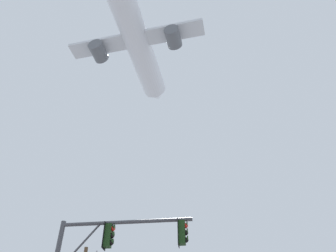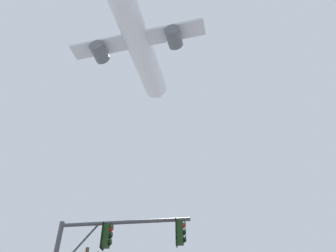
% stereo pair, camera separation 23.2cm
% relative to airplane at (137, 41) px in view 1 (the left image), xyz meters
% --- Properties ---
extents(airplane, '(19.84, 25.68, 6.99)m').
position_rel_airplane_xyz_m(airplane, '(0.00, 0.00, 0.00)').
color(airplane, white).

